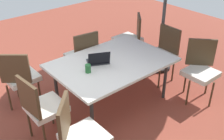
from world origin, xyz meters
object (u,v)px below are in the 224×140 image
chair_northeast (79,134)px  cup (88,69)px  chair_east (41,106)px  laptop (98,60)px  dining_table (112,64)px  chair_southeast (20,76)px  chair_northwest (201,68)px  chair_south (83,54)px  chair_west (163,52)px  chair_southwest (131,37)px

chair_northeast → cup: (-0.68, -0.75, 0.25)m
chair_east → cup: size_ratio=8.36×
chair_northeast → cup: bearing=0.8°
chair_east → laptop: 1.06m
laptop → dining_table: bearing=-176.9°
chair_southeast → cup: 1.10m
laptop → cup: 0.29m
chair_northeast → chair_northwest: bearing=-47.4°
laptop → chair_southeast: bearing=-12.1°
chair_south → cup: 0.99m
chair_southeast → chair_northwest: bearing=-174.9°
dining_table → chair_south: chair_south is taller
chair_west → chair_southwest: size_ratio=1.00×
chair_south → laptop: (0.21, 0.72, 0.24)m
chair_east → dining_table: bearing=-93.0°
chair_northeast → chair_west: bearing=-28.9°
chair_west → chair_southeast: size_ratio=1.00×
chair_southeast → chair_southwest: (-2.30, -0.00, 0.00)m
dining_table → chair_southwest: bearing=-145.1°
chair_south → cup: size_ratio=8.36×
chair_southwest → chair_east: bearing=-29.1°
chair_southwest → cup: 1.87m
chair_south → chair_east: bearing=42.0°
chair_southwest → laptop: size_ratio=2.47×
dining_table → chair_southeast: (1.12, -0.82, -0.15)m
dining_table → chair_northeast: size_ratio=1.79×
cup → dining_table: bearing=-176.4°
chair_southeast → chair_southwest: 2.30m
chair_west → chair_northwest: same height
laptop → chair_southwest: bearing=-125.2°
laptop → chair_west: bearing=-158.4°
chair_east → laptop: chair_east is taller
chair_west → chair_east: bearing=-88.2°
chair_northwest → chair_southeast: bearing=-168.3°
dining_table → laptop: laptop is taller
chair_west → chair_northeast: same height
chair_west → chair_northwest: bearing=2.6°
dining_table → cup: size_ratio=14.99×
chair_northeast → chair_south: bearing=6.8°
chair_southeast → laptop: (-0.93, 0.74, 0.24)m
chair_southwest → chair_northwest: same height
chair_northwest → cup: chair_northwest is taller
chair_south → chair_northwest: bearing=133.0°
chair_west → laptop: bearing=-93.6°
chair_southwest → laptop: chair_southwest is taller
chair_west → chair_southwest: same height
chair_east → chair_west: bearing=-95.0°
cup → chair_south: bearing=-119.8°
dining_table → laptop: 0.23m
laptop → chair_northeast: bearing=68.8°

